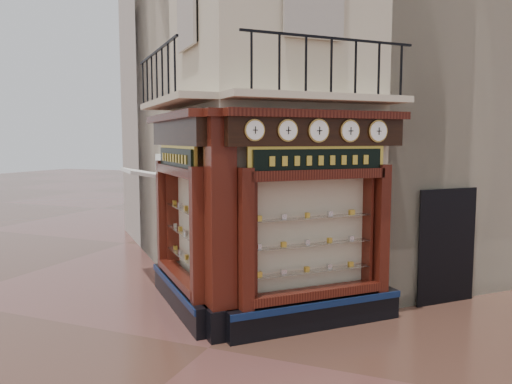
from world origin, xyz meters
The scene contains 16 objects.
ground centered at (0.00, 0.00, 0.00)m, with size 80.00×80.00×0.00m, color #4F3025.
main_building centered at (0.00, 6.16, 6.00)m, with size 8.00×8.00×12.00m, color beige.
neighbour_left centered at (-2.47, 8.63, 5.50)m, with size 8.00×8.00×11.00m, color #B0A499.
neighbour_right centered at (2.47, 8.63, 5.50)m, with size 8.00×8.00×11.00m, color #B0A499.
shopfront_left centered at (-1.41, 1.57, 1.98)m, with size 2.86×2.86×3.98m.
shopfront_right centered at (1.41, 1.57, 1.98)m, with size 2.86×2.86×3.98m.
corner_pilaster centered at (0.00, 0.50, 1.95)m, with size 0.85×0.85×3.98m.
balcony centered at (0.00, 1.49, 4.22)m, with size 5.94×2.97×1.03m.
clock_a centered at (0.63, 0.52, 3.62)m, with size 0.29×0.29×0.36m.
clock_b centered at (1.06, 0.95, 3.62)m, with size 0.30×0.30×0.38m.
clock_c centered at (1.48, 1.38, 3.62)m, with size 0.33×0.33×0.41m.
clock_d centered at (1.93, 1.83, 3.62)m, with size 0.32×0.32×0.41m.
clock_e centered at (2.36, 2.26, 3.62)m, with size 0.33×0.33×0.41m.
awning centered at (-3.27, 3.06, 0.00)m, with size 1.65×0.99×0.08m, color white, non-canonical shape.
signboard_left centered at (-1.46, 1.51, 3.10)m, with size 1.93×1.93×0.52m.
signboard_right centered at (1.46, 1.51, 3.10)m, with size 1.99×1.99×0.53m.
Camera 1 is at (3.75, -7.12, 3.46)m, focal length 35.00 mm.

